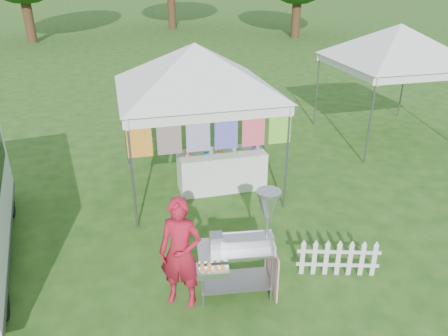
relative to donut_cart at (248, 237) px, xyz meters
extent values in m
plane|color=#204914|center=(0.00, 0.08, -0.96)|extent=(120.00, 120.00, 0.00)
cylinder|color=#59595E|center=(-1.42, 2.16, 0.09)|extent=(0.04, 0.04, 2.10)
cylinder|color=#59595E|center=(1.42, 2.16, 0.09)|extent=(0.04, 0.04, 2.10)
cylinder|color=#59595E|center=(-1.42, 5.00, 0.09)|extent=(0.04, 0.04, 2.10)
cylinder|color=#59595E|center=(1.42, 5.00, 0.09)|extent=(0.04, 0.04, 2.10)
cube|color=white|center=(0.00, 2.16, 1.04)|extent=(3.00, 0.03, 0.22)
cube|color=white|center=(0.00, 5.00, 1.04)|extent=(3.00, 0.03, 0.22)
pyramid|color=white|center=(0.00, 3.58, 2.04)|extent=(4.24, 4.24, 0.90)
cylinder|color=#59595E|center=(0.00, 2.16, 1.12)|extent=(3.00, 0.03, 0.03)
cube|color=red|center=(-1.25, 2.16, 0.77)|extent=(0.42, 0.01, 0.70)
cube|color=orange|center=(-0.75, 2.16, 0.77)|extent=(0.42, 0.01, 0.70)
cube|color=#35C6C8|center=(-0.25, 2.16, 0.77)|extent=(0.42, 0.01, 0.70)
cube|color=purple|center=(0.25, 2.16, 0.77)|extent=(0.42, 0.01, 0.70)
cube|color=#D61A98|center=(0.75, 2.16, 0.77)|extent=(0.42, 0.01, 0.70)
cube|color=#189239|center=(1.25, 2.16, 0.77)|extent=(0.42, 0.01, 0.70)
cylinder|color=#59595E|center=(4.08, 3.66, 0.09)|extent=(0.04, 0.04, 2.10)
cylinder|color=#59595E|center=(4.08, 6.50, 0.09)|extent=(0.04, 0.04, 2.10)
cylinder|color=#59595E|center=(6.92, 6.50, 0.09)|extent=(0.04, 0.04, 2.10)
cube|color=white|center=(5.50, 3.66, 1.04)|extent=(3.00, 0.03, 0.22)
cube|color=white|center=(5.50, 6.50, 1.04)|extent=(3.00, 0.03, 0.22)
pyramid|color=white|center=(5.50, 5.08, 2.04)|extent=(4.24, 4.24, 0.90)
cylinder|color=#59595E|center=(5.50, 3.66, 1.12)|extent=(3.00, 0.03, 0.03)
cylinder|color=#382514|center=(-6.00, 24.08, 1.02)|extent=(0.56, 0.56, 3.96)
cylinder|color=#382514|center=(10.00, 22.08, 0.80)|extent=(0.56, 0.56, 3.52)
cylinder|color=gray|center=(-0.68, -0.12, -0.56)|extent=(0.04, 0.04, 0.80)
cylinder|color=gray|center=(0.28, -0.25, -0.56)|extent=(0.04, 0.04, 0.80)
cylinder|color=gray|center=(-0.62, 0.30, -0.56)|extent=(0.04, 0.04, 0.80)
cylinder|color=gray|center=(0.33, 0.18, -0.56)|extent=(0.04, 0.04, 0.80)
cube|color=gray|center=(-0.17, 0.03, -0.74)|extent=(1.06, 0.63, 0.01)
cube|color=#B7B7BC|center=(-0.17, 0.03, -0.17)|extent=(1.12, 0.66, 0.04)
cube|color=#B7B7BC|center=(-0.01, 0.05, -0.08)|extent=(0.77, 0.32, 0.13)
cube|color=gray|center=(-0.43, 0.11, -0.05)|extent=(0.20, 0.22, 0.19)
cylinder|color=gray|center=(0.27, 0.02, 0.23)|extent=(0.05, 0.05, 0.80)
cone|color=#B7B7BC|center=(0.27, 0.02, 0.45)|extent=(0.36, 0.36, 0.35)
cylinder|color=#B7B7BC|center=(0.27, 0.02, 0.65)|extent=(0.38, 0.38, 0.05)
cube|color=#B7B7BC|center=(-0.56, -0.26, -0.26)|extent=(0.45, 0.32, 0.09)
cube|color=#F5A5B5|center=(0.37, -0.04, -0.56)|extent=(0.10, 0.66, 0.72)
cube|color=white|center=(0.28, -0.28, -0.06)|extent=(0.03, 0.12, 0.16)
imported|color=#A41428|center=(-0.93, 0.06, -0.14)|extent=(0.71, 0.62, 1.65)
cylinder|color=black|center=(-3.75, 3.16, -0.66)|extent=(0.27, 0.62, 0.60)
cube|color=white|center=(0.94, 0.20, -0.68)|extent=(0.07, 0.04, 0.56)
cube|color=white|center=(1.11, 0.14, -0.68)|extent=(0.07, 0.04, 0.56)
cube|color=white|center=(1.29, 0.09, -0.68)|extent=(0.07, 0.04, 0.56)
cube|color=white|center=(1.46, 0.04, -0.68)|extent=(0.07, 0.04, 0.56)
cube|color=white|center=(1.63, -0.01, -0.68)|extent=(0.07, 0.04, 0.56)
cube|color=white|center=(1.80, -0.06, -0.68)|extent=(0.07, 0.04, 0.56)
cube|color=white|center=(1.98, -0.11, -0.68)|extent=(0.07, 0.04, 0.56)
cube|color=white|center=(1.46, 0.04, -0.78)|extent=(1.22, 0.38, 0.05)
cube|color=white|center=(1.46, 0.04, -0.54)|extent=(1.22, 0.38, 0.05)
cube|color=white|center=(0.45, 3.29, -0.56)|extent=(1.80, 0.70, 0.81)
camera|label=1|loc=(-1.56, -4.76, 3.42)|focal=35.00mm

